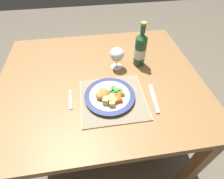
{
  "coord_description": "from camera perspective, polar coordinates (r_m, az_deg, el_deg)",
  "views": [
    {
      "loc": [
        -0.04,
        -0.72,
        1.39
      ],
      "look_at": [
        0.05,
        -0.14,
        0.78
      ],
      "focal_mm": 28.0,
      "sensor_mm": 36.0,
      "label": 1
    }
  ],
  "objects": [
    {
      "name": "placemat",
      "position": [
        0.85,
        0.3,
        -3.13
      ],
      "size": [
        0.31,
        0.3,
        0.01
      ],
      "color": "tan",
      "rests_on": "dining_table"
    },
    {
      "name": "bottle",
      "position": [
        1.02,
        9.22,
        12.81
      ],
      "size": [
        0.07,
        0.07,
        0.26
      ],
      "color": "#23562D",
      "rests_on": "dining_table"
    },
    {
      "name": "table_knife",
      "position": [
        0.87,
        13.75,
        -3.56
      ],
      "size": [
        0.04,
        0.19,
        0.01
      ],
      "color": "silver",
      "rests_on": "dining_table"
    },
    {
      "name": "breaded_croquettes",
      "position": [
        0.82,
        -2.97,
        -1.42
      ],
      "size": [
        0.08,
        0.08,
        0.04
      ],
      "color": "#A87033",
      "rests_on": "dinner_plate"
    },
    {
      "name": "wine_glass",
      "position": [
        0.99,
        1.59,
        11.33
      ],
      "size": [
        0.08,
        0.08,
        0.12
      ],
      "color": "silver",
      "rests_on": "dining_table"
    },
    {
      "name": "dinner_plate",
      "position": [
        0.85,
        -0.76,
        -2.16
      ],
      "size": [
        0.25,
        0.25,
        0.02
      ],
      "color": "silver",
      "rests_on": "placemat"
    },
    {
      "name": "roast_potatoes",
      "position": [
        0.8,
        -0.61,
        -3.64
      ],
      "size": [
        0.07,
        0.06,
        0.03
      ],
      "color": "#DBB256",
      "rests_on": "dinner_plate"
    },
    {
      "name": "glazed_carrots",
      "position": [
        0.82,
        1.72,
        -2.6
      ],
      "size": [
        0.06,
        0.07,
        0.02
      ],
      "color": "orange",
      "rests_on": "dinner_plate"
    },
    {
      "name": "fork",
      "position": [
        0.87,
        -13.36,
        -3.56
      ],
      "size": [
        0.02,
        0.12,
        0.01
      ],
      "color": "silver",
      "rests_on": "dining_table"
    },
    {
      "name": "green_beans_pile",
      "position": [
        0.85,
        1.81,
        -0.42
      ],
      "size": [
        0.07,
        0.08,
        0.02
      ],
      "color": "#4CA84C",
      "rests_on": "dinner_plate"
    },
    {
      "name": "ground_plane",
      "position": [
        1.57,
        -2.57,
        -16.46
      ],
      "size": [
        6.0,
        6.0,
        0.0
      ],
      "primitive_type": "plane",
      "color": "brown"
    },
    {
      "name": "dining_table",
      "position": [
        1.04,
        -3.72,
        -0.03
      ],
      "size": [
        1.11,
        0.94,
        0.74
      ],
      "color": "olive",
      "rests_on": "ground"
    }
  ]
}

